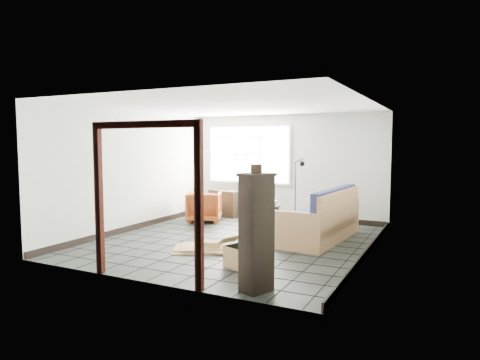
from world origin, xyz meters
The scene contains 15 objects.
ground centered at (0.00, 0.00, 0.00)m, with size 5.50×5.50×0.00m, color black.
room_shell centered at (0.00, 0.03, 1.68)m, with size 5.02×5.52×2.61m.
window_panel centered at (-1.00, 2.70, 1.60)m, with size 2.32×0.08×1.52m.
doorway_trim centered at (0.00, -2.70, 1.38)m, with size 1.80×0.08×2.20m.
futon_sofa centered at (1.51, 0.84, 0.37)m, with size 1.07×2.39×1.03m.
armchair centered at (-1.61, 1.48, 0.40)m, with size 0.78×0.73×0.80m, color brown.
side_table centered at (0.05, 1.55, 0.42)m, with size 0.56×0.56×0.51m.
table_lamp centered at (0.02, 1.49, 0.81)m, with size 0.31×0.31×0.44m.
projector centered at (0.06, 1.61, 0.56)m, with size 0.30×0.25×0.10m.
floor_lamp centered at (0.48, 2.34, 0.83)m, with size 0.41×0.34×1.55m.
console_shelf centered at (-1.54, 2.40, 0.34)m, with size 0.92×0.53×0.67m.
tall_shelf centered at (1.52, -2.40, 0.77)m, with size 0.45×0.50×1.52m.
pot centered at (1.50, -2.36, 1.58)m, with size 0.19×0.19×0.11m.
open_box centered at (0.90, -1.53, 0.16)m, with size 0.87×0.64×0.45m.
cardboard_pile centered at (-0.16, -0.85, 0.04)m, with size 1.34×1.20×0.16m.
Camera 1 is at (3.71, -7.29, 1.91)m, focal length 32.00 mm.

